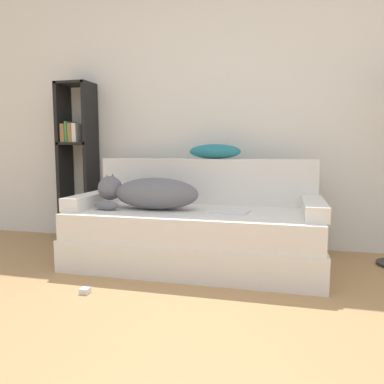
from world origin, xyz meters
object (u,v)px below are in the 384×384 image
(laptop, at_px, (228,211))
(bookshelf, at_px, (77,153))
(power_adapter, at_px, (85,291))
(couch, at_px, (195,238))
(dog, at_px, (149,193))
(throw_pillow, at_px, (215,151))

(laptop, height_order, bookshelf, bookshelf)
(laptop, height_order, power_adapter, laptop)
(couch, xyz_separation_m, bookshelf, (-1.32, 0.54, 0.64))
(bookshelf, bearing_deg, dog, -31.28)
(bookshelf, distance_m, power_adapter, 1.73)
(couch, bearing_deg, bookshelf, 157.87)
(laptop, bearing_deg, bookshelf, 166.80)
(couch, height_order, dog, dog)
(bookshelf, xyz_separation_m, power_adapter, (0.80, -1.28, -0.84))
(couch, bearing_deg, laptop, -10.91)
(couch, bearing_deg, throw_pillow, 78.69)
(laptop, distance_m, bookshelf, 1.74)
(couch, distance_m, throw_pillow, 0.78)
(bookshelf, bearing_deg, throw_pillow, -5.89)
(laptop, xyz_separation_m, bookshelf, (-1.59, 0.59, 0.42))
(dog, height_order, laptop, dog)
(laptop, relative_size, throw_pillow, 0.72)
(couch, bearing_deg, power_adapter, -125.27)
(dog, height_order, bookshelf, bookshelf)
(throw_pillow, relative_size, power_adapter, 7.81)
(laptop, distance_m, throw_pillow, 0.65)
(throw_pillow, height_order, bookshelf, bookshelf)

